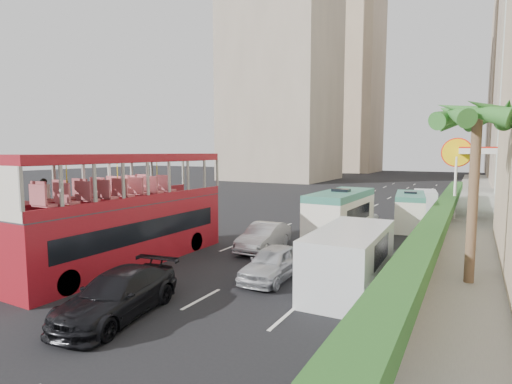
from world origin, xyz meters
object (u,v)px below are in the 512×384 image
Objects in this scene: panel_van_far at (425,201)px; palm_tree at (473,199)px; car_silver_lane_a at (264,250)px; van_asset at (358,230)px; double_decker_bus at (127,210)px; minibus_near at (340,216)px; panel_van_near at (350,259)px; shell_station at (506,183)px; car_black at (118,316)px; minibus_far at (410,211)px; car_silver_lane_b at (273,279)px.

panel_van_far is 20.69m from palm_tree.
van_asset is (2.98, 7.75, 0.00)m from car_silver_lane_a.
minibus_near is (7.11, 9.42, -1.09)m from double_decker_bus.
panel_van_near reaches higher than car_silver_lane_a.
shell_station is at bearing -19.14° from panel_van_far.
double_decker_bus is at bearing -163.84° from palm_tree.
minibus_far is at bearing 63.76° from car_black.
car_silver_lane_a is 0.88× the size of car_black.
car_silver_lane_a is 0.53× the size of shell_station.
car_silver_lane_b is at bearing -90.00° from minibus_near.
car_silver_lane_b is at bearing -60.62° from car_silver_lane_a.
minibus_far is (5.83, 10.14, 1.18)m from car_silver_lane_a.
double_decker_bus is 1.70× the size of minibus_near.
palm_tree is (3.94, 2.45, 2.24)m from panel_van_near.
car_silver_lane_a is 0.74× the size of panel_van_near.
shell_station is at bearing 55.18° from double_decker_bus.
minibus_near is 1.01× the size of palm_tree.
car_silver_lane_b is at bearing -158.46° from palm_tree.
panel_van_far reaches higher than car_black.
palm_tree is at bearing 31.55° from car_black.
shell_station reaches higher than panel_van_near.
double_decker_bus is at bearing -120.14° from panel_van_far.
shell_station reaches higher than car_silver_lane_a.
double_decker_bus is 1.38× the size of shell_station.
double_decker_bus is 28.02m from shell_station.
car_silver_lane_a is 5.22m from minibus_near.
van_asset is 0.67× the size of minibus_near.
car_silver_lane_b is 6.25m from car_black.
car_black is 0.60× the size of shell_station.
double_decker_bus reaches higher than minibus_far.
minibus_near reaches higher than car_black.
shell_station reaches higher than minibus_far.
panel_van_near is at bearing -68.65° from minibus_near.
double_decker_bus is 1.72× the size of palm_tree.
car_silver_lane_b is 23.78m from shell_station.
double_decker_bus reaches higher than minibus_near.
minibus_far is 0.67× the size of shell_station.
shell_station is (9.19, 21.76, 2.75)m from car_silver_lane_b.
van_asset is 0.97× the size of panel_van_far.
panel_van_near is at bearing -98.54° from minibus_far.
minibus_far reaches higher than car_silver_lane_a.
palm_tree is (13.80, 4.00, 0.85)m from double_decker_bus.
panel_van_near is (-0.24, -13.88, -0.04)m from minibus_far.
minibus_far is at bearing -97.78° from panel_van_far.
shell_station reaches higher than car_black.
panel_van_far reaches higher than car_silver_lane_b.
double_decker_bus is 18.49m from minibus_far.
minibus_far is 12.22m from palm_tree.
double_decker_bus is 15.13m from van_asset.
car_silver_lane_b is at bearing 10.33° from double_decker_bus.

